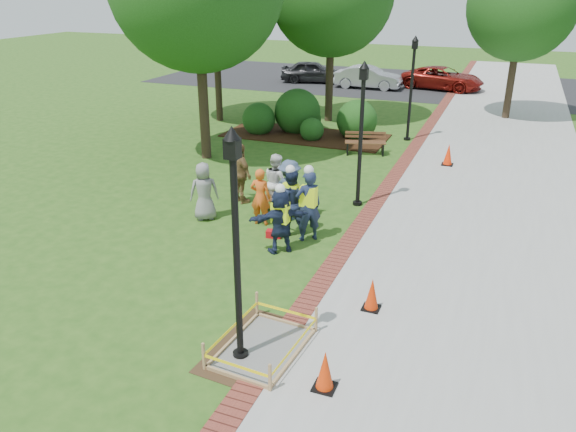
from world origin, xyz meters
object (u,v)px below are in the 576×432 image
at_px(bench_near, 287,206).
at_px(lamp_near, 236,232).
at_px(hivis_worker_b, 308,204).
at_px(cone_front, 325,371).
at_px(hivis_worker_a, 280,218).
at_px(wet_concrete_pad, 263,339).
at_px(hivis_worker_c, 290,200).

xyz_separation_m(bench_near, lamp_near, (1.69, -6.50, 2.22)).
bearing_deg(hivis_worker_b, cone_front, -67.39).
bearing_deg(bench_near, hivis_worker_a, -72.35).
distance_m(wet_concrete_pad, lamp_near, 2.29).
height_order(lamp_near, hivis_worker_a, lamp_near).
height_order(cone_front, hivis_worker_a, hivis_worker_a).
distance_m(bench_near, hivis_worker_c, 1.47).
bearing_deg(hivis_worker_b, lamp_near, -83.74).
xyz_separation_m(wet_concrete_pad, cone_front, (1.39, -0.60, 0.13)).
bearing_deg(hivis_worker_a, wet_concrete_pad, -72.10).
distance_m(hivis_worker_b, hivis_worker_c, 0.60).
distance_m(cone_front, lamp_near, 2.72).
height_order(lamp_near, hivis_worker_c, lamp_near).
height_order(bench_near, hivis_worker_b, hivis_worker_b).
relative_size(bench_near, hivis_worker_b, 0.78).
xyz_separation_m(wet_concrete_pad, bench_near, (-1.98, 6.16, 0.03)).
xyz_separation_m(wet_concrete_pad, hivis_worker_c, (-1.43, 4.98, 0.72)).
xyz_separation_m(lamp_near, hivis_worker_b, (-0.56, 5.13, -1.48)).
bearing_deg(bench_near, hivis_worker_c, -64.83).
xyz_separation_m(wet_concrete_pad, hivis_worker_b, (-0.86, 4.80, 0.77)).
bearing_deg(bench_near, wet_concrete_pad, -72.19).
xyz_separation_m(hivis_worker_b, hivis_worker_c, (-0.57, 0.18, -0.05)).
bearing_deg(wet_concrete_pad, cone_front, -23.20).
bearing_deg(lamp_near, wet_concrete_pad, 48.44).
xyz_separation_m(bench_near, hivis_worker_b, (1.12, -1.36, 0.74)).
bearing_deg(hivis_worker_b, wet_concrete_pad, -79.87).
height_order(bench_near, hivis_worker_a, hivis_worker_a).
bearing_deg(hivis_worker_a, lamp_near, -77.17).
relative_size(wet_concrete_pad, lamp_near, 0.57).
bearing_deg(hivis_worker_c, wet_concrete_pad, -74.04).
bearing_deg(cone_front, bench_near, 116.50).
distance_m(lamp_near, hivis_worker_c, 5.65).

